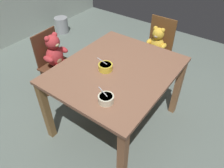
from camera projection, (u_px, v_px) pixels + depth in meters
name	position (u px, v px, depth m)	size (l,w,h in m)	color
ground_plane	(115.00, 123.00, 2.47)	(5.20, 5.20, 0.04)	slate
dining_table	(116.00, 78.00, 2.05)	(1.18, 0.99, 0.75)	brown
teddy_chair_near_right	(156.00, 46.00, 2.73)	(0.37, 0.36, 0.86)	brown
teddy_chair_far_center	(56.00, 57.00, 2.49)	(0.40, 0.42, 0.84)	brown
porridge_bowl_yellow_center	(105.00, 67.00, 1.94)	(0.13, 0.13, 0.13)	yellow
porridge_bowl_cream_near_left	(106.00, 99.00, 1.62)	(0.12, 0.13, 0.12)	beige
metal_pail	(62.00, 25.00, 4.10)	(0.25, 0.25, 0.29)	#93969B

